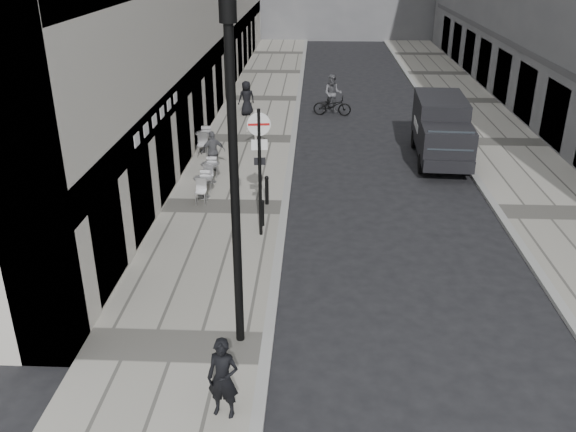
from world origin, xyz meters
name	(u,v)px	position (x,y,z in m)	size (l,w,h in m)	color
sidewalk	(249,139)	(-2.00, 18.00, 0.06)	(4.00, 60.00, 0.12)	gray
far_sidewalk	(498,143)	(9.00, 18.00, 0.06)	(4.00, 60.00, 0.12)	gray
walking_man	(223,378)	(-0.61, 0.67, 0.93)	(0.59, 0.39, 1.63)	black
sign_post	(260,157)	(-0.60, 8.28, 2.57)	(0.66, 0.14, 3.83)	black
lamppost	(234,170)	(-0.60, 3.00, 4.07)	(0.32, 0.32, 7.11)	black
bollard_near	(263,214)	(-0.60, 8.89, 0.52)	(0.11, 0.11, 0.79)	black
bollard_far	(267,191)	(-0.60, 10.59, 0.58)	(0.12, 0.12, 0.93)	black
panel_van	(441,127)	(6.01, 15.87, 1.36)	(2.19, 5.23, 2.41)	black
cyclist	(332,100)	(1.81, 22.54, 0.81)	(1.98, 0.87, 2.07)	black
pedestrian_a	(213,152)	(-2.86, 13.65, 0.91)	(0.93, 0.39, 1.58)	#57585C
pedestrian_b	(257,128)	(-1.49, 16.93, 0.91)	(1.02, 0.58, 1.57)	#A9A49C
pedestrian_c	(247,98)	(-2.50, 21.98, 0.98)	(0.84, 0.54, 1.71)	black
cafe_table_near	(204,186)	(-2.80, 11.07, 0.55)	(0.66, 1.48, 0.84)	silver
cafe_table_mid	(210,171)	(-2.80, 12.48, 0.55)	(0.66, 1.49, 0.85)	#B8B8BB
cafe_table_far	(205,140)	(-3.60, 16.00, 0.61)	(0.75, 1.70, 0.97)	#ABABAD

